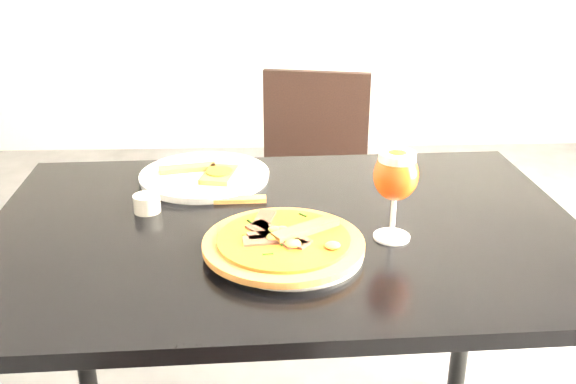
{
  "coord_description": "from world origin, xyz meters",
  "views": [
    {
      "loc": [
        -0.18,
        -0.83,
        1.32
      ],
      "look_at": [
        -0.13,
        0.32,
        0.83
      ],
      "focal_mm": 40.0,
      "sensor_mm": 36.0,
      "label": 1
    }
  ],
  "objects_px": {
    "dining_table": "(285,262)",
    "beer_glass": "(396,176)",
    "chair_far": "(311,187)",
    "pizza": "(284,242)"
  },
  "relations": [
    {
      "from": "chair_far",
      "to": "pizza",
      "type": "height_order",
      "value": "chair_far"
    },
    {
      "from": "dining_table",
      "to": "pizza",
      "type": "relative_size",
      "value": 4.11
    },
    {
      "from": "chair_far",
      "to": "pizza",
      "type": "distance_m",
      "value": 1.06
    },
    {
      "from": "dining_table",
      "to": "pizza",
      "type": "height_order",
      "value": "pizza"
    },
    {
      "from": "dining_table",
      "to": "beer_glass",
      "type": "relative_size",
      "value": 6.82
    },
    {
      "from": "dining_table",
      "to": "pizza",
      "type": "distance_m",
      "value": 0.17
    },
    {
      "from": "beer_glass",
      "to": "chair_far",
      "type": "bearing_deg",
      "value": 95.02
    },
    {
      "from": "pizza",
      "to": "chair_far",
      "type": "bearing_deg",
      "value": 82.8
    },
    {
      "from": "chair_far",
      "to": "beer_glass",
      "type": "relative_size",
      "value": 4.69
    },
    {
      "from": "dining_table",
      "to": "pizza",
      "type": "bearing_deg",
      "value": -94.95
    }
  ]
}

